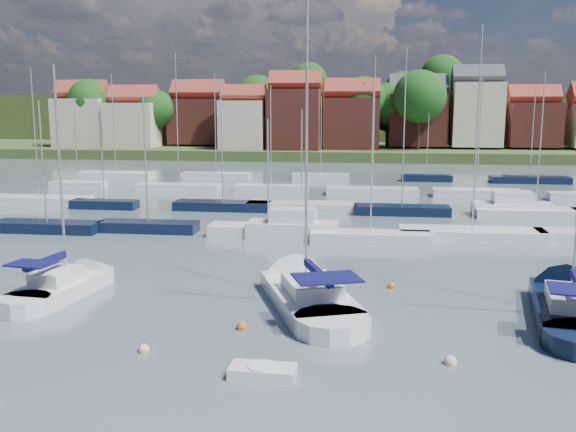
# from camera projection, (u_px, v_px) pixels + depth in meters

# --- Properties ---
(ground) EXTENTS (260.00, 260.00, 0.00)m
(ground) POSITION_uv_depth(u_px,v_px,m) (365.00, 200.00, 68.38)
(ground) COLOR #4A5A64
(ground) RESTS_ON ground
(sailboat_left) EXTENTS (3.95, 9.94, 13.23)m
(sailboat_left) POSITION_uv_depth(u_px,v_px,m) (73.00, 284.00, 35.38)
(sailboat_left) COLOR silver
(sailboat_left) RESTS_ON ground
(sailboat_centre) EXTENTS (7.82, 13.56, 17.81)m
(sailboat_centre) POSITION_uv_depth(u_px,v_px,m) (300.00, 289.00, 34.50)
(sailboat_centre) COLOR silver
(sailboat_centre) RESTS_ON ground
(sailboat_navy) EXTENTS (5.57, 13.36, 17.89)m
(sailboat_navy) POSITION_uv_depth(u_px,v_px,m) (567.00, 301.00, 32.38)
(sailboat_navy) COLOR black
(sailboat_navy) RESTS_ON ground
(tender) EXTENTS (2.57, 1.26, 0.55)m
(tender) POSITION_uv_depth(u_px,v_px,m) (263.00, 372.00, 24.26)
(tender) COLOR silver
(tender) RESTS_ON ground
(buoy_b) EXTENTS (0.47, 0.47, 0.47)m
(buoy_b) POSITION_uv_depth(u_px,v_px,m) (144.00, 352.00, 26.75)
(buoy_b) COLOR beige
(buoy_b) RESTS_ON ground
(buoy_c) EXTENTS (0.50, 0.50, 0.50)m
(buoy_c) POSITION_uv_depth(u_px,v_px,m) (242.00, 329.00, 29.44)
(buoy_c) COLOR #D85914
(buoy_c) RESTS_ON ground
(buoy_d) EXTENTS (0.52, 0.52, 0.52)m
(buoy_d) POSITION_uv_depth(u_px,v_px,m) (450.00, 364.00, 25.50)
(buoy_d) COLOR beige
(buoy_d) RESTS_ON ground
(buoy_e) EXTENTS (0.44, 0.44, 0.44)m
(buoy_e) POSITION_uv_depth(u_px,v_px,m) (392.00, 288.00, 35.93)
(buoy_e) COLOR #D85914
(buoy_e) RESTS_ON ground
(marina_field) EXTENTS (79.62, 41.41, 15.93)m
(marina_field) POSITION_uv_depth(u_px,v_px,m) (384.00, 203.00, 63.33)
(marina_field) COLOR silver
(marina_field) RESTS_ON ground
(far_shore_town) EXTENTS (212.46, 90.00, 22.27)m
(far_shore_town) POSITION_uv_depth(u_px,v_px,m) (378.00, 126.00, 157.78)
(far_shore_town) COLOR #3A4924
(far_shore_town) RESTS_ON ground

